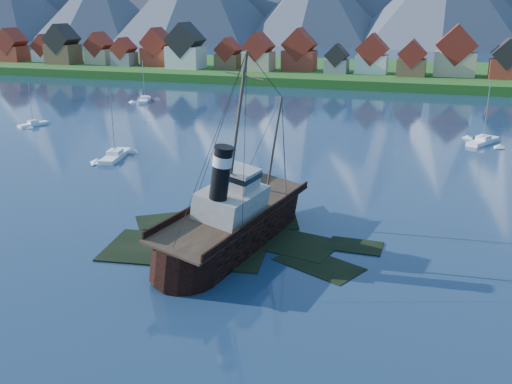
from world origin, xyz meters
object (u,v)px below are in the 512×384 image
(tugboat_wreck, at_px, (236,216))
(sailboat_d, at_px, (483,142))
(sailboat_b, at_px, (33,125))
(sailboat_a, at_px, (115,157))
(sailboat_c, at_px, (145,100))

(tugboat_wreck, relative_size, sailboat_d, 2.28)
(sailboat_b, distance_m, sailboat_d, 97.74)
(tugboat_wreck, bearing_deg, sailboat_d, 72.77)
(sailboat_a, bearing_deg, sailboat_c, 101.89)
(sailboat_c, xyz_separation_m, sailboat_d, (89.54, -25.93, 0.03))
(tugboat_wreck, bearing_deg, sailboat_a, 148.27)
(tugboat_wreck, bearing_deg, sailboat_b, 152.91)
(sailboat_b, xyz_separation_m, sailboat_d, (96.86, 13.08, 0.06))
(sailboat_a, relative_size, sailboat_c, 1.04)
(sailboat_a, bearing_deg, sailboat_b, 137.44)
(sailboat_d, bearing_deg, sailboat_c, -167.19)
(sailboat_a, distance_m, sailboat_c, 64.16)
(sailboat_a, xyz_separation_m, sailboat_b, (-33.25, 19.68, -0.04))
(sailboat_c, height_order, sailboat_d, sailboat_d)
(sailboat_a, height_order, sailboat_d, sailboat_d)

